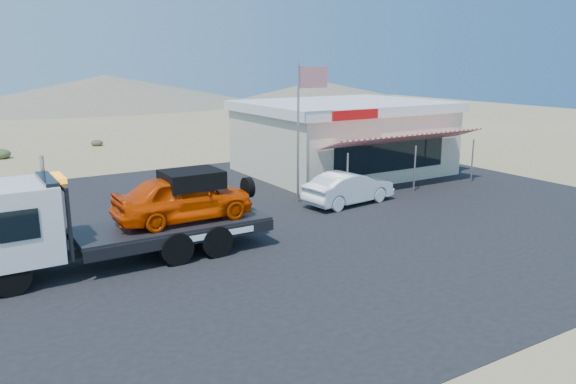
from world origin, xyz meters
name	(u,v)px	position (x,y,z in m)	size (l,w,h in m)	color
ground	(252,249)	(0.00, 0.00, 0.00)	(120.00, 120.00, 0.00)	#978056
asphalt_lot	(261,219)	(2.00, 3.00, 0.01)	(32.00, 24.00, 0.02)	black
tow_truck	(121,213)	(-3.97, 1.04, 1.58)	(8.79, 2.61, 2.94)	black
white_sedan	(349,188)	(6.42, 3.06, 0.72)	(1.49, 4.27, 1.41)	silver
jerky_store	(343,137)	(10.50, 8.97, 1.99)	(10.40, 9.97, 3.90)	beige
flagpole	(303,117)	(4.93, 4.50, 3.76)	(1.55, 0.10, 6.00)	#99999E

